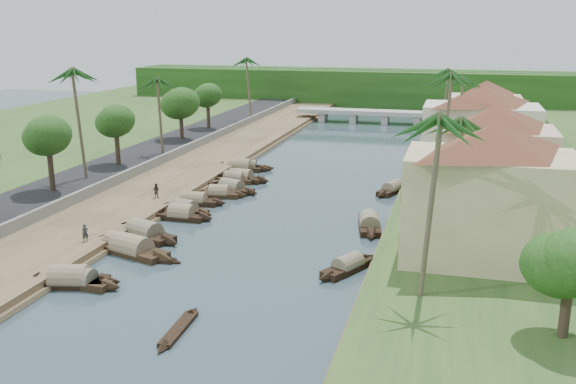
% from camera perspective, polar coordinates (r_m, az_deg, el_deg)
% --- Properties ---
extents(ground, '(220.00, 220.00, 0.00)m').
position_cam_1_polar(ground, '(55.30, -3.28, -4.61)').
color(ground, '#33454D').
rests_on(ground, ground).
extents(left_bank, '(10.00, 180.00, 0.80)m').
position_cam_1_polar(left_bank, '(78.80, -9.80, 1.39)').
color(left_bank, brown).
rests_on(left_bank, ground).
extents(right_bank, '(16.00, 180.00, 1.20)m').
position_cam_1_polar(right_bank, '(71.74, 16.51, -0.17)').
color(right_bank, '#274A1D').
rests_on(right_bank, ground).
extents(road, '(8.00, 180.00, 1.40)m').
position_cam_1_polar(road, '(82.61, -15.18, 1.91)').
color(road, black).
rests_on(road, ground).
extents(retaining_wall, '(0.40, 180.00, 1.10)m').
position_cam_1_polar(retaining_wall, '(80.42, -12.55, 2.21)').
color(retaining_wall, slate).
rests_on(retaining_wall, left_bank).
extents(treeline, '(120.00, 14.00, 8.00)m').
position_cam_1_polar(treeline, '(151.08, 8.80, 9.13)').
color(treeline, '#193B10').
rests_on(treeline, ground).
extents(bridge, '(28.00, 4.00, 2.40)m').
position_cam_1_polar(bridge, '(123.73, 7.28, 6.91)').
color(bridge, '#9D9C93').
rests_on(bridge, ground).
extents(building_near, '(14.85, 14.85, 10.20)m').
position_cam_1_polar(building_near, '(49.02, 17.41, -0.02)').
color(building_near, beige).
rests_on(building_near, right_bank).
extents(building_mid, '(14.11, 14.11, 9.70)m').
position_cam_1_polar(building_mid, '(64.73, 17.83, 3.19)').
color(building_mid, beige).
rests_on(building_mid, right_bank).
extents(building_far, '(15.59, 15.59, 10.20)m').
position_cam_1_polar(building_far, '(78.43, 16.72, 5.38)').
color(building_far, silver).
rests_on(building_far, right_bank).
extents(building_distant, '(12.62, 12.62, 9.20)m').
position_cam_1_polar(building_distant, '(98.33, 17.05, 6.84)').
color(building_distant, beige).
rests_on(building_distant, right_bank).
extents(sampan_0, '(7.34, 1.87, 1.96)m').
position_cam_1_polar(sampan_0, '(48.93, -18.18, -7.49)').
color(sampan_0, black).
rests_on(sampan_0, ground).
extents(sampan_1, '(7.87, 3.49, 2.28)m').
position_cam_1_polar(sampan_1, '(49.12, -18.85, -7.44)').
color(sampan_1, black).
rests_on(sampan_1, ground).
extents(sampan_2, '(9.48, 4.67, 2.43)m').
position_cam_1_polar(sampan_2, '(54.21, -13.72, -4.96)').
color(sampan_2, black).
rests_on(sampan_2, ground).
extents(sampan_3, '(8.75, 5.05, 2.33)m').
position_cam_1_polar(sampan_3, '(58.01, -12.63, -3.59)').
color(sampan_3, black).
rests_on(sampan_3, ground).
extents(sampan_4, '(7.36, 3.26, 2.07)m').
position_cam_1_polar(sampan_4, '(55.61, -14.67, -4.53)').
color(sampan_4, black).
rests_on(sampan_4, ground).
extents(sampan_5, '(6.70, 1.97, 2.15)m').
position_cam_1_polar(sampan_5, '(62.73, -9.43, -2.03)').
color(sampan_5, black).
rests_on(sampan_5, ground).
extents(sampan_6, '(7.28, 3.19, 2.14)m').
position_cam_1_polar(sampan_6, '(64.47, -9.28, -1.57)').
color(sampan_6, black).
rests_on(sampan_6, ground).
extents(sampan_7, '(7.18, 1.98, 1.93)m').
position_cam_1_polar(sampan_7, '(67.57, -8.34, -0.78)').
color(sampan_7, black).
rests_on(sampan_7, ground).
extents(sampan_8, '(6.35, 2.31, 1.97)m').
position_cam_1_polar(sampan_8, '(70.11, -6.13, -0.13)').
color(sampan_8, black).
rests_on(sampan_8, ground).
extents(sampan_9, '(7.78, 4.20, 2.00)m').
position_cam_1_polar(sampan_9, '(72.40, -5.04, 0.37)').
color(sampan_9, black).
rests_on(sampan_9, ground).
extents(sampan_10, '(6.83, 1.84, 1.91)m').
position_cam_1_polar(sampan_10, '(76.51, -4.80, 1.16)').
color(sampan_10, black).
rests_on(sampan_10, ground).
extents(sampan_11, '(7.79, 2.57, 2.20)m').
position_cam_1_polar(sampan_11, '(76.98, -4.22, 1.26)').
color(sampan_11, black).
rests_on(sampan_11, ground).
extents(sampan_12, '(7.73, 2.31, 1.86)m').
position_cam_1_polar(sampan_12, '(82.96, -3.72, 2.25)').
color(sampan_12, black).
rests_on(sampan_12, ground).
extents(sampan_13, '(8.27, 2.07, 2.25)m').
position_cam_1_polar(sampan_13, '(82.85, -4.25, 2.23)').
color(sampan_13, black).
rests_on(sampan_13, ground).
extents(sampan_14, '(4.40, 6.93, 1.79)m').
position_cam_1_polar(sampan_14, '(49.38, 5.35, -6.58)').
color(sampan_14, black).
rests_on(sampan_14, ground).
extents(sampan_15, '(3.14, 8.26, 2.18)m').
position_cam_1_polar(sampan_15, '(59.65, 7.27, -2.83)').
color(sampan_15, black).
rests_on(sampan_15, ground).
extents(sampan_16, '(3.72, 7.39, 1.85)m').
position_cam_1_polar(sampan_16, '(72.60, 9.27, 0.27)').
color(sampan_16, black).
rests_on(sampan_16, ground).
extents(canoe_0, '(1.08, 6.39, 0.84)m').
position_cam_1_polar(canoe_0, '(40.84, -9.69, -11.95)').
color(canoe_0, black).
rests_on(canoe_0, ground).
extents(canoe_1, '(5.33, 1.29, 0.85)m').
position_cam_1_polar(canoe_1, '(52.60, -11.93, -5.84)').
color(canoe_1, black).
rests_on(canoe_1, ground).
extents(canoe_2, '(5.89, 3.26, 0.88)m').
position_cam_1_polar(canoe_2, '(74.25, -6.49, 0.45)').
color(canoe_2, black).
rests_on(canoe_2, ground).
extents(palm_0, '(3.20, 3.20, 13.14)m').
position_cam_1_polar(palm_0, '(40.00, 12.71, 6.03)').
color(palm_0, brown).
rests_on(palm_0, ground).
extents(palm_1, '(3.20, 3.20, 11.02)m').
position_cam_1_polar(palm_1, '(54.34, 14.37, 5.99)').
color(palm_1, brown).
rests_on(palm_1, ground).
extents(palm_2, '(3.20, 3.20, 13.39)m').
position_cam_1_polar(palm_2, '(71.47, 13.96, 9.84)').
color(palm_2, brown).
rests_on(palm_2, ground).
extents(palm_3, '(3.20, 3.20, 11.83)m').
position_cam_1_polar(palm_3, '(86.49, 14.84, 9.57)').
color(palm_3, brown).
rests_on(palm_3, ground).
extents(palm_5, '(3.20, 3.20, 13.56)m').
position_cam_1_polar(palm_5, '(74.49, -18.28, 10.00)').
color(palm_5, brown).
rests_on(palm_5, ground).
extents(palm_6, '(3.20, 3.20, 11.43)m').
position_cam_1_polar(palm_6, '(87.21, -11.42, 9.68)').
color(palm_6, brown).
rests_on(palm_6, ground).
extents(palm_7, '(3.20, 3.20, 11.66)m').
position_cam_1_polar(palm_7, '(104.29, 13.83, 10.34)').
color(palm_7, brown).
rests_on(palm_7, ground).
extents(palm_8, '(3.20, 3.20, 12.33)m').
position_cam_1_polar(palm_8, '(117.44, -3.44, 11.59)').
color(palm_8, brown).
rests_on(palm_8, ground).
extents(tree_2, '(4.64, 4.64, 7.70)m').
position_cam_1_polar(tree_2, '(70.22, -20.56, 4.61)').
color(tree_2, '#433326').
rests_on(tree_2, ground).
extents(tree_3, '(4.47, 4.47, 7.21)m').
position_cam_1_polar(tree_3, '(81.50, -15.07, 6.03)').
color(tree_3, '#433326').
rests_on(tree_3, ground).
extents(tree_4, '(5.40, 5.40, 7.55)m').
position_cam_1_polar(tree_4, '(98.27, -9.53, 7.73)').
color(tree_4, '#433326').
rests_on(tree_4, ground).
extents(tree_5, '(4.45, 4.45, 7.23)m').
position_cam_1_polar(tree_5, '(108.14, -7.15, 8.46)').
color(tree_5, '#433326').
rests_on(tree_5, ground).
extents(tree_6, '(4.82, 4.82, 6.91)m').
position_cam_1_polar(tree_6, '(78.83, 20.34, 4.88)').
color(tree_6, '#433326').
rests_on(tree_6, ground).
extents(tree_7, '(4.44, 4.44, 6.22)m').
position_cam_1_polar(tree_7, '(38.58, 23.84, -5.92)').
color(tree_7, '#433326').
rests_on(tree_7, ground).
extents(person_near, '(0.63, 0.63, 1.48)m').
position_cam_1_polar(person_near, '(55.70, -17.58, -3.49)').
color(person_near, '#26282E').
rests_on(person_near, left_bank).
extents(person_far, '(0.77, 0.61, 1.53)m').
position_cam_1_polar(person_far, '(67.79, -11.65, 0.13)').
color(person_far, '#322F23').
rests_on(person_far, left_bank).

